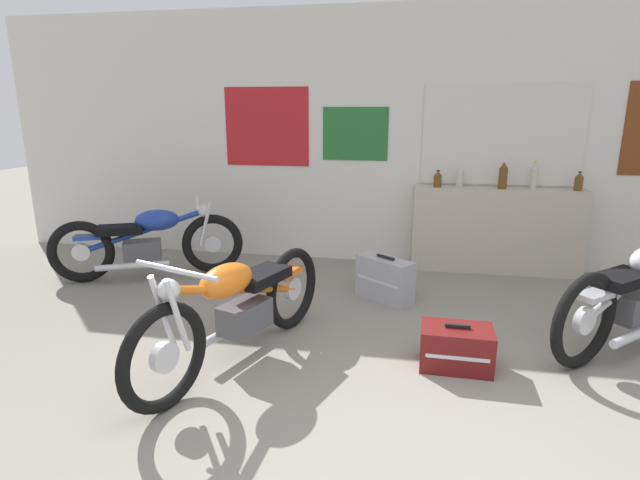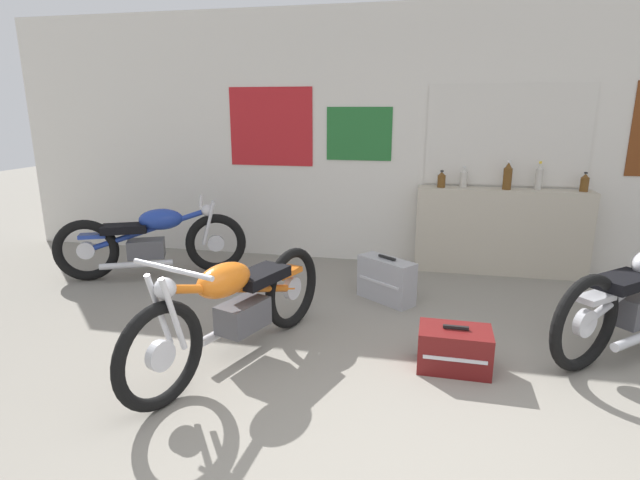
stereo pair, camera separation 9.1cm
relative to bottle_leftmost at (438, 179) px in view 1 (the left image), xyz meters
name	(u,v)px [view 1 (the left image)]	position (x,y,z in m)	size (l,w,h in m)	color
wall_back	(427,140)	(-0.13, 0.20, 0.41)	(10.00, 0.07, 2.80)	silver
sill_counter	(496,231)	(0.64, 0.02, -0.54)	(1.77, 0.28, 0.91)	#B7AD99
bottle_leftmost	(438,179)	(0.00, 0.00, 0.00)	(0.08, 0.08, 0.18)	#5B3814
bottle_left_center	(460,178)	(0.23, 0.05, 0.02)	(0.08, 0.08, 0.22)	#B7B2A8
bottle_center	(503,176)	(0.66, 0.00, 0.05)	(0.09, 0.09, 0.30)	#5B3814
bottle_right_center	(534,176)	(0.98, 0.05, 0.05)	(0.07, 0.07, 0.29)	#B7B2A8
bottle_rightmost	(579,182)	(1.41, 0.02, 0.01)	(0.08, 0.08, 0.20)	#5B3814
motorcycle_silver	(639,292)	(1.42, -1.63, -0.57)	(1.55, 1.39, 0.87)	black
motorcycle_orange	(238,306)	(-1.40, -2.42, -0.58)	(0.86, 1.90, 0.84)	black
motorcycle_blue	(148,241)	(-2.94, -0.86, -0.60)	(1.81, 0.97, 0.80)	black
hard_case_silver	(385,279)	(-0.47, -1.06, -0.79)	(0.57, 0.50, 0.43)	#9E9EA3
hard_case_darkred	(456,347)	(0.09, -2.23, -0.85)	(0.49, 0.33, 0.31)	maroon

